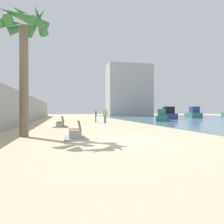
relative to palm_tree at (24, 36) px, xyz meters
The scene contains 11 objects.
ground_plane 16.94m from the palm_tree, 71.19° to the left, with size 120.00×120.00×0.00m, color #C6B793.
seawall 15.80m from the palm_tree, 98.87° to the left, with size 0.80×64.00×3.40m, color #9E9E99.
palm_tree is the anchor object (origin of this frame).
bench_near 6.33m from the palm_tree, 28.31° to the right, with size 1.14×2.12×0.98m.
bench_far 9.04m from the palm_tree, 74.44° to the left, with size 1.24×2.17×0.98m.
person_walking 14.49m from the palm_tree, 59.35° to the left, with size 0.53×0.24×1.76m.
person_standing 16.16m from the palm_tree, 66.18° to the left, with size 0.20×0.53×1.53m.
boat_far_right 22.13m from the palm_tree, 43.30° to the left, with size 3.48×5.05×1.66m.
boat_far_left 37.60m from the palm_tree, 42.32° to the left, with size 3.59×6.12×2.23m.
boat_nearest 29.75m from the palm_tree, 46.84° to the left, with size 4.25×7.29×2.12m.
harbor_building 47.44m from the palm_tree, 65.35° to the left, with size 12.00×6.00×13.99m, color #ADAAA3.
Camera 1 is at (-2.96, -10.02, 1.49)m, focal length 34.24 mm.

